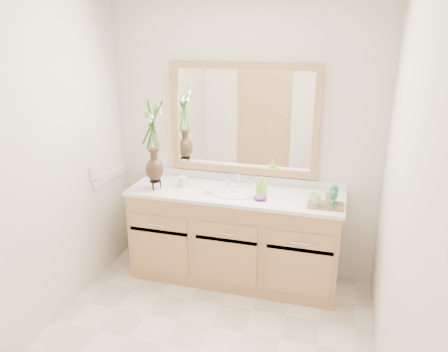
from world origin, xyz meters
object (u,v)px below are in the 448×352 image
(flower_vase, at_px, (153,133))
(tumbler, at_px, (182,181))
(soap_bottle, at_px, (262,187))
(tray, at_px, (326,205))

(flower_vase, bearing_deg, tumbler, 31.10)
(tumbler, height_order, soap_bottle, soap_bottle)
(flower_vase, relative_size, tray, 2.61)
(flower_vase, bearing_deg, soap_bottle, 7.22)
(tumbler, relative_size, soap_bottle, 0.67)
(tumbler, xyz_separation_m, tray, (1.25, -0.11, -0.04))
(tray, bearing_deg, tumbler, 174.11)
(flower_vase, bearing_deg, tray, 0.41)
(flower_vase, distance_m, soap_bottle, 1.02)
(soap_bottle, relative_size, tray, 0.48)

